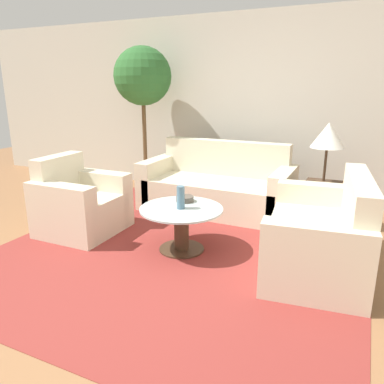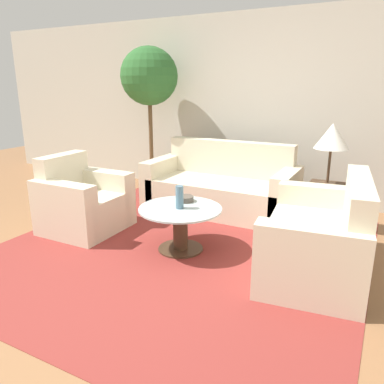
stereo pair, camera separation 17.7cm
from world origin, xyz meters
The scene contains 12 objects.
ground_plane centered at (0.00, 0.00, 0.00)m, with size 14.00×14.00×0.00m, color #8E603D.
wall_back centered at (0.00, 3.04, 1.30)m, with size 10.00×0.06×2.60m.
rug centered at (0.02, 0.79, 0.00)m, with size 3.53×3.58×0.01m.
sofa_main centered at (-0.12, 2.17, 0.29)m, with size 1.96×0.87×0.89m.
armchair centered at (-1.28, 0.77, 0.29)m, with size 0.81×0.87×0.86m.
loveseat centered at (1.36, 1.00, 0.29)m, with size 0.99×1.52×0.88m.
coffee_table centered at (0.02, 0.79, 0.29)m, with size 0.83×0.83×0.45m.
side_table centered at (1.21, 2.06, 0.27)m, with size 0.40×0.40×0.54m.
table_lamp centered at (1.21, 2.06, 1.07)m, with size 0.37×0.37×0.68m.
potted_plant centered at (-1.43, 2.47, 1.64)m, with size 0.84×0.84×2.16m.
vase centered at (0.02, 0.78, 0.57)m, with size 0.08×0.08×0.23m.
bowl centered at (-0.04, 1.00, 0.48)m, with size 0.18×0.18×0.06m.
Camera 2 is at (1.76, -2.26, 1.64)m, focal length 35.00 mm.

